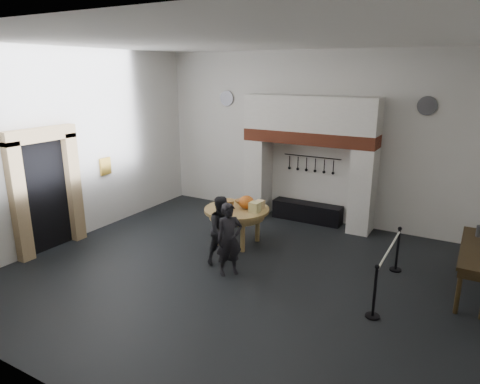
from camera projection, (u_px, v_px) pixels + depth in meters
The scene contains 31 objects.
floor at pixel (239, 274), 8.67m from camera, with size 9.00×8.00×0.02m, color black.
ceiling at pixel (239, 40), 7.43m from camera, with size 9.00×8.00×0.02m, color silver.
wall_back at pixel (314, 138), 11.38m from camera, with size 9.00×0.02×4.50m, color silver.
wall_front at pixel (59, 234), 4.71m from camera, with size 9.00×0.02×4.50m, color silver.
wall_left at pixel (76, 146), 10.20m from camera, with size 0.02×8.00×4.50m, color silver.
chimney_pier_left at pixel (258, 177), 12.12m from camera, with size 0.55×0.70×2.15m, color silver.
chimney_pier_right at pixel (363, 191), 10.71m from camera, with size 0.55×0.70×2.15m, color silver.
hearth_brick_band at pixel (309, 137), 11.08m from camera, with size 3.50×0.72×0.32m, color #9E442B.
chimney_hood at pixel (310, 114), 10.91m from camera, with size 3.50×0.70×0.90m, color silver.
iron_range at pixel (307, 212), 11.70m from camera, with size 1.90×0.45×0.50m, color black.
utensil_rail at pixel (312, 157), 11.45m from camera, with size 0.02×0.02×1.60m, color black.
door_recess at pixel (45, 196), 9.62m from camera, with size 0.04×1.10×2.50m, color black.
door_jamb_near at pixel (19, 203), 8.98m from camera, with size 0.22×0.30×2.60m, color tan.
door_jamb_far at pixel (73, 188), 10.15m from camera, with size 0.22×0.30×2.60m, color tan.
door_lintel at pixel (40, 135), 9.20m from camera, with size 0.22×1.70×0.30m, color tan.
wall_plaque at pixel (105, 166), 11.02m from camera, with size 0.05×0.34×0.44m, color gold.
work_table at pixel (237, 210), 10.00m from camera, with size 1.52×1.52×0.07m, color #A5864E.
pumpkin at pixel (246, 202), 9.94m from camera, with size 0.36×0.36×0.31m, color orange.
cheese_block_big at pixel (255, 207), 9.68m from camera, with size 0.22×0.22×0.24m, color #E0D286.
cheese_block_small at pixel (260, 205), 9.95m from camera, with size 0.18×0.18×0.20m, color #F8D894.
wicker_basket at pixel (228, 205), 9.91m from camera, with size 0.32×0.32×0.22m, color #A8803D.
bread_loaf at pixel (241, 201), 10.32m from camera, with size 0.31×0.18×0.13m, color #A8683B.
visitor_near at pixel (229, 239), 8.49m from camera, with size 0.55×0.36×1.50m, color black.
visitor_far at pixel (223, 230), 9.02m from camera, with size 0.71×0.56×1.47m, color black.
side_table at pixel (477, 249), 7.74m from camera, with size 0.55×2.20×0.06m, color #382914.
pewter_jug at pixel (479, 231), 8.20m from camera, with size 0.12×0.12×0.22m, color #515156.
pewter_plate_back_left at pixel (227, 98), 12.38m from camera, with size 0.44×0.44×0.03m, color #4C4C51.
pewter_plate_back_right at pixel (427, 106), 9.80m from camera, with size 0.44×0.44×0.03m, color #4C4C51.
barrier_post_near at pixel (375, 293), 7.05m from camera, with size 0.05×0.05×0.90m, color black.
barrier_post_far at pixel (398, 250), 8.72m from camera, with size 0.05×0.05×0.90m, color black.
barrier_rope at pixel (389, 249), 7.77m from camera, with size 0.04×0.04×2.00m, color white.
Camera 1 is at (3.92, -6.82, 3.99)m, focal length 32.00 mm.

